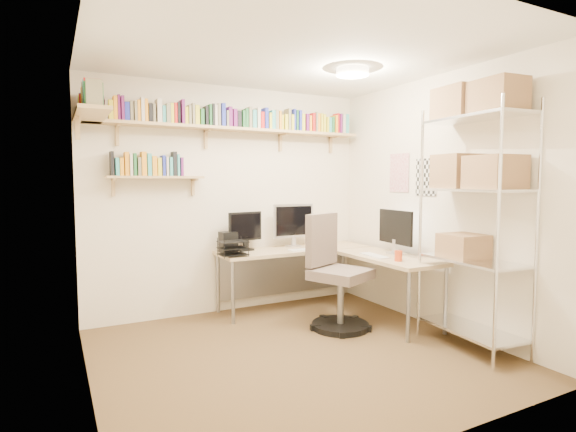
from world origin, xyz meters
name	(u,v)px	position (x,y,z in m)	size (l,w,h in m)	color
ground	(296,353)	(0.00, 0.00, 0.00)	(3.20, 3.20, 0.00)	#4B3820
room_shell	(297,170)	(0.00, 0.00, 1.55)	(3.24, 3.04, 2.52)	beige
wall_shelves	(199,126)	(-0.42, 1.30, 2.03)	(3.12, 1.09, 0.80)	tan
corner_desk	(308,252)	(0.69, 0.98, 0.68)	(1.84, 1.79, 1.19)	tan
office_chair	(335,280)	(0.67, 0.42, 0.48)	(0.66, 0.67, 1.13)	black
wire_rack	(474,167)	(1.42, -0.58, 1.58)	(0.52, 0.95, 2.29)	silver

